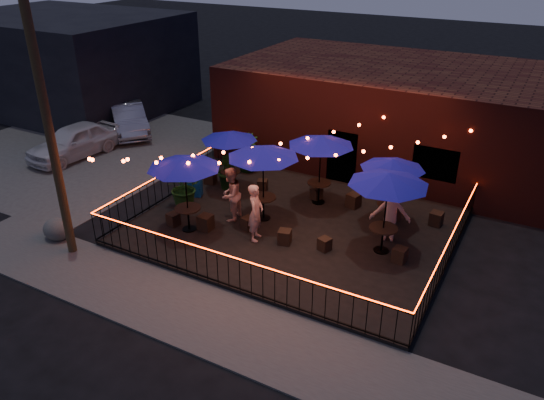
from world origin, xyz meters
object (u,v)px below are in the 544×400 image
at_px(utility_pole, 49,129).
at_px(cafe_table_4, 389,180).
at_px(boulder, 57,229).
at_px(cafe_table_3, 321,142).
at_px(cafe_table_1, 229,137).
at_px(cafe_table_0, 184,163).
at_px(cooler, 194,186).
at_px(cafe_table_5, 393,165).
at_px(cafe_table_2, 263,153).

relative_size(utility_pole, cafe_table_4, 2.80).
relative_size(cafe_table_4, boulder, 3.12).
bearing_deg(cafe_table_3, cafe_table_1, -171.34).
xyz_separation_m(cafe_table_0, cooler, (-1.36, 2.16, -1.96)).
xyz_separation_m(utility_pole, boulder, (-1.00, 0.33, -3.64)).
relative_size(cafe_table_5, boulder, 2.60).
distance_m(cafe_table_0, cafe_table_4, 6.22).
bearing_deg(cafe_table_1, utility_pole, -108.23).
distance_m(cafe_table_0, cafe_table_5, 6.60).
xyz_separation_m(cafe_table_1, cooler, (-0.84, -1.17, -1.70)).
height_order(cafe_table_0, cafe_table_5, cafe_table_0).
bearing_deg(utility_pole, boulder, 161.75).
bearing_deg(cafe_table_1, cafe_table_4, -13.53).
xyz_separation_m(cafe_table_2, cooler, (-3.13, 0.32, -2.00)).
distance_m(utility_pole, cafe_table_4, 9.66).
relative_size(cafe_table_5, cooler, 3.10).
bearing_deg(cafe_table_4, cafe_table_0, -163.40).
xyz_separation_m(cafe_table_2, boulder, (-5.26, -4.18, -2.19)).
bearing_deg(boulder, utility_pole, -18.25).
relative_size(cafe_table_1, cafe_table_3, 1.07).
bearing_deg(cafe_table_2, cafe_table_3, 60.51).
relative_size(utility_pole, cafe_table_5, 3.35).
distance_m(cafe_table_2, cooler, 3.73).
bearing_deg(cafe_table_1, cafe_table_3, 8.66).
bearing_deg(boulder, cafe_table_4, 23.55).
bearing_deg(cafe_table_5, cafe_table_3, 173.79).
bearing_deg(cooler, cafe_table_4, -25.61).
xyz_separation_m(cafe_table_1, cafe_table_5, (6.07, 0.23, 0.02)).
distance_m(cafe_table_3, cafe_table_4, 3.69).
distance_m(utility_pole, cafe_table_1, 6.56).
xyz_separation_m(cafe_table_4, cafe_table_5, (-0.41, 1.79, -0.28)).
distance_m(cafe_table_4, cafe_table_5, 1.86).
xyz_separation_m(cafe_table_1, boulder, (-2.98, -5.68, -1.88)).
bearing_deg(cafe_table_5, cafe_table_2, -155.46).
height_order(cafe_table_0, cafe_table_4, cafe_table_4).
relative_size(utility_pole, cafe_table_2, 2.85).
distance_m(cafe_table_5, cooler, 7.26).
height_order(cafe_table_2, cooler, cafe_table_2).
relative_size(cafe_table_2, boulder, 3.07).
relative_size(cafe_table_0, cooler, 3.35).
height_order(cooler, boulder, cooler).
height_order(cafe_table_0, cafe_table_3, cafe_table_0).
relative_size(cafe_table_2, cafe_table_4, 0.98).
height_order(utility_pole, cafe_table_2, utility_pole).
bearing_deg(utility_pole, cafe_table_3, 50.40).
height_order(cafe_table_0, cafe_table_1, cafe_table_0).
bearing_deg(cafe_table_1, cafe_table_0, -81.19).
bearing_deg(boulder, cafe_table_3, 44.08).
height_order(cafe_table_2, cafe_table_4, cafe_table_2).
relative_size(cafe_table_3, boulder, 2.79).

